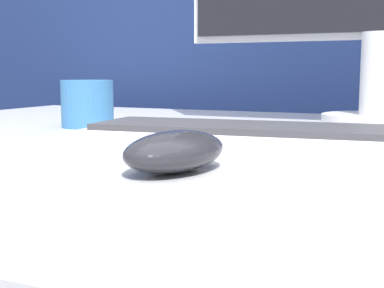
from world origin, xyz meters
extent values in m
cube|color=navy|center=(0.00, 0.64, 0.56)|extent=(5.00, 0.03, 1.13)
ellipsoid|color=#232328|center=(-0.08, -0.24, 0.77)|extent=(0.09, 0.14, 0.04)
cube|color=silver|center=(-0.07, -0.01, 0.76)|extent=(0.47, 0.19, 0.02)
cube|color=#38383D|center=(-0.07, -0.01, 0.77)|extent=(0.44, 0.17, 0.01)
cylinder|color=silver|center=(0.06, 0.28, 0.76)|extent=(0.19, 0.19, 0.02)
cylinder|color=silver|center=(0.06, 0.28, 0.84)|extent=(0.06, 0.06, 0.14)
cylinder|color=teal|center=(-0.39, 0.06, 0.79)|extent=(0.09, 0.09, 0.08)
camera|label=1|loc=(0.14, -0.68, 0.84)|focal=50.00mm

